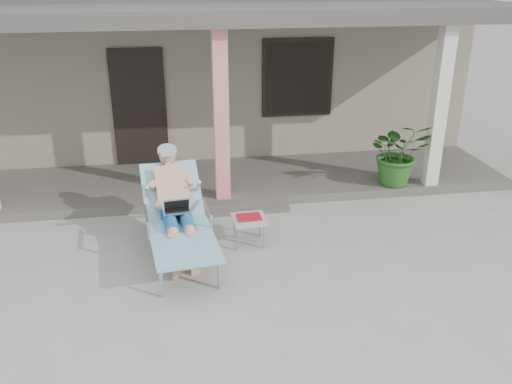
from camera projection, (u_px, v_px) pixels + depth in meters
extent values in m
plane|color=#9E9E99|center=(241.00, 274.00, 6.76)|extent=(60.00, 60.00, 0.00)
cube|color=gray|center=(202.00, 65.00, 12.10)|extent=(10.00, 5.00, 3.00)
cube|color=black|center=(139.00, 108.00, 9.72)|extent=(0.95, 0.06, 2.10)
cube|color=black|center=(297.00, 78.00, 9.97)|extent=(1.20, 0.06, 1.30)
cube|color=black|center=(298.00, 78.00, 9.97)|extent=(1.32, 0.05, 1.42)
cube|color=#605B56|center=(218.00, 181.00, 9.46)|extent=(10.00, 2.00, 0.15)
cube|color=red|center=(221.00, 117.00, 8.16)|extent=(0.22, 0.22, 2.61)
cube|color=silver|center=(439.00, 108.00, 8.67)|extent=(0.22, 0.22, 2.61)
cube|color=#474442|center=(213.00, 13.00, 8.38)|extent=(10.00, 2.30, 0.24)
cube|color=#605B56|center=(225.00, 211.00, 8.43)|extent=(2.00, 0.30, 0.07)
cylinder|color=#B7B7BC|center=(161.00, 282.00, 6.22)|extent=(0.05, 0.05, 0.40)
cylinder|color=#B7B7BC|center=(219.00, 274.00, 6.39)|extent=(0.05, 0.05, 0.40)
cylinder|color=#B7B7BC|center=(150.00, 228.00, 7.49)|extent=(0.05, 0.05, 0.40)
cylinder|color=#B7B7BC|center=(199.00, 223.00, 7.66)|extent=(0.05, 0.05, 0.40)
cube|color=#B7B7BC|center=(183.00, 241.00, 6.68)|extent=(0.82, 1.40, 0.03)
cube|color=#8CD6D9|center=(183.00, 239.00, 6.67)|extent=(0.93, 1.45, 0.04)
cube|color=#B7B7BC|center=(172.00, 193.00, 7.44)|extent=(0.75, 0.70, 0.54)
cube|color=#8CD6D9|center=(172.00, 190.00, 7.43)|extent=(0.86, 0.79, 0.61)
cylinder|color=#9A9A9C|center=(167.00, 150.00, 7.52)|extent=(0.29, 0.30, 0.14)
cube|color=silver|center=(177.00, 210.00, 7.02)|extent=(0.39, 0.29, 0.26)
cube|color=#ADADA8|center=(249.00, 219.00, 7.39)|extent=(0.48, 0.48, 0.04)
cylinder|color=#B7B7BC|center=(238.00, 239.00, 7.27)|extent=(0.03, 0.03, 0.35)
cylinder|color=#B7B7BC|center=(265.00, 237.00, 7.32)|extent=(0.03, 0.03, 0.35)
cylinder|color=#B7B7BC|center=(235.00, 227.00, 7.60)|extent=(0.03, 0.03, 0.35)
cylinder|color=#B7B7BC|center=(260.00, 225.00, 7.65)|extent=(0.03, 0.03, 0.35)
cube|color=#B11221|center=(249.00, 217.00, 7.37)|extent=(0.33, 0.25, 0.03)
cube|color=black|center=(248.00, 214.00, 7.48)|extent=(0.32, 0.03, 0.03)
imported|color=#26591E|center=(399.00, 153.00, 8.97)|extent=(1.06, 0.94, 1.09)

